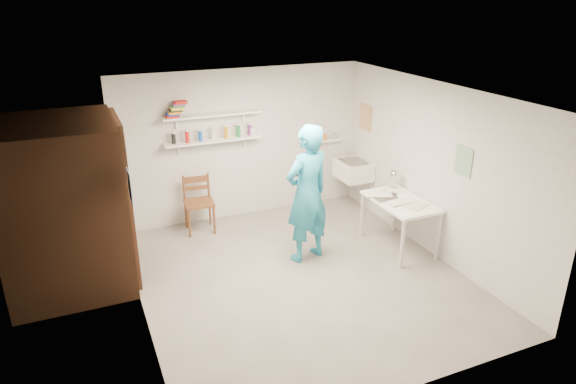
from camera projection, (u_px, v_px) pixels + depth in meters
name	position (u px, v px, depth m)	size (l,w,h in m)	color
floor	(300.00, 277.00, 6.72)	(4.00, 4.50, 0.02)	slate
ceiling	(302.00, 93.00, 5.83)	(4.00, 4.50, 0.02)	silver
wall_back	(242.00, 144.00, 8.21)	(4.00, 0.02, 2.40)	silver
wall_front	(412.00, 281.00, 4.35)	(4.00, 0.02, 2.40)	silver
wall_left	(132.00, 219.00, 5.54)	(0.02, 4.50, 2.40)	silver
wall_right	(434.00, 170.00, 7.02)	(0.02, 4.50, 2.40)	silver
doorway_recess	(124.00, 201.00, 6.51)	(0.02, 0.90, 2.00)	black
corridor_box	(63.00, 206.00, 6.23)	(1.40, 1.50, 2.10)	brown
door_lintel	(116.00, 120.00, 6.13)	(0.06, 1.05, 0.10)	brown
door_jamb_near	(131.00, 216.00, 6.09)	(0.06, 0.10, 2.00)	brown
door_jamb_far	(121.00, 188.00, 6.95)	(0.06, 0.10, 2.00)	brown
shelf_lower	(213.00, 140.00, 7.86)	(1.50, 0.22, 0.03)	white
shelf_upper	(212.00, 115.00, 7.71)	(1.50, 0.22, 0.03)	white
ledge_shelf	(320.00, 141.00, 8.66)	(0.70, 0.14, 0.03)	white
poster_left	(130.00, 187.00, 5.46)	(0.01, 0.28, 0.36)	#334C7F
poster_right_a	(365.00, 117.00, 8.42)	(0.01, 0.34, 0.42)	#995933
poster_right_b	(463.00, 161.00, 6.43)	(0.01, 0.30, 0.38)	#3F724C
belfast_sink	(353.00, 170.00, 8.56)	(0.48, 0.60, 0.30)	white
man	(307.00, 194.00, 6.86)	(0.70, 0.46, 1.92)	teal
wall_clock	(305.00, 166.00, 6.94)	(0.34, 0.34, 0.04)	beige
wooden_chair	(199.00, 203.00, 7.83)	(0.44, 0.42, 0.94)	brown
work_table	(399.00, 224.00, 7.35)	(0.67, 1.11, 0.74)	white
desk_lamp	(395.00, 174.00, 7.58)	(0.14, 0.14, 0.14)	silver
spray_cans	(213.00, 134.00, 7.82)	(1.26, 0.06, 0.17)	black
book_stack	(176.00, 109.00, 7.47)	(0.32, 0.14, 0.22)	red
ledge_pots	(320.00, 138.00, 8.63)	(0.48, 0.07, 0.09)	silver
papers	(401.00, 200.00, 7.21)	(0.30, 0.22, 0.02)	silver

